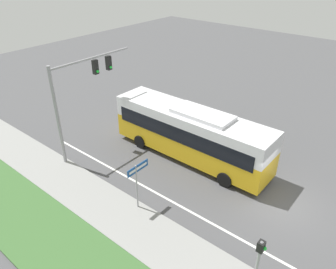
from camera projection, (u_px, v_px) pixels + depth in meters
name	position (u px, v px, depth m)	size (l,w,h in m)	color
ground_plane	(282.00, 204.00, 17.67)	(80.00, 80.00, 0.00)	#4C4C4F
lane_divider_near	(251.00, 245.00, 15.25)	(0.14, 30.00, 0.01)	silver
bus	(191.00, 132.00, 20.71)	(2.65, 10.80, 3.53)	gold
signal_gantry	(80.00, 88.00, 20.03)	(6.09, 0.41, 6.43)	#939399
pedestrian_signal	(259.00, 259.00, 12.17)	(0.28, 0.34, 2.86)	#939399
street_sign	(137.00, 178.00, 16.48)	(1.45, 0.08, 2.77)	#939399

